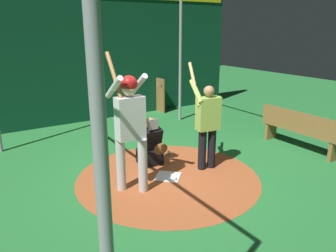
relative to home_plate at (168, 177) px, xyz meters
The scene contains 12 objects.
ground_plane 0.01m from the home_plate, ahead, with size 25.83×25.83×0.00m, color #287A38.
dirt_circle 0.01m from the home_plate, ahead, with size 3.22×3.22×0.01m, color #AD562D.
home_plate is the anchor object (origin of this frame).
batter 1.37m from the home_plate, 84.19° to the right, with size 0.68×0.49×2.20m.
catcher 0.76m from the home_plate, behind, with size 0.58×0.40×0.94m.
visitor 1.22m from the home_plate, 87.06° to the left, with size 0.59×0.51×1.95m.
back_wall 4.75m from the home_plate, behind, with size 0.22×9.83×3.57m.
cage_frame 2.31m from the home_plate, ahead, with size 6.09×4.73×3.33m.
bat_rack 4.80m from the home_plate, 150.41° to the left, with size 0.58×0.19×1.05m.
bench 3.19m from the home_plate, 83.95° to the left, with size 1.83×0.36×0.85m.
baseball_0 0.19m from the home_plate, ahead, with size 0.07×0.07×0.07m, color white.
baseball_1 1.09m from the home_plate, 146.27° to the left, with size 0.07×0.07×0.07m, color white.
Camera 1 is at (4.48, -2.87, 2.55)m, focal length 35.12 mm.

